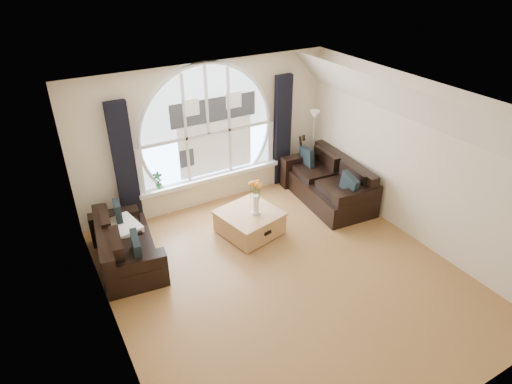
# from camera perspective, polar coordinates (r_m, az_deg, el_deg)

# --- Properties ---
(ground) EXTENTS (5.00, 5.50, 0.01)m
(ground) POSITION_cam_1_polar(r_m,az_deg,el_deg) (6.89, 3.78, -10.88)
(ground) COLOR brown
(ground) RESTS_ON ground
(ceiling) EXTENTS (5.00, 5.50, 0.01)m
(ceiling) POSITION_cam_1_polar(r_m,az_deg,el_deg) (5.52, 4.71, 10.87)
(ceiling) COLOR silver
(ceiling) RESTS_ON ground
(wall_back) EXTENTS (5.00, 0.01, 2.70)m
(wall_back) POSITION_cam_1_polar(r_m,az_deg,el_deg) (8.27, -6.41, 7.38)
(wall_back) COLOR beige
(wall_back) RESTS_ON ground
(wall_front) EXTENTS (5.00, 0.01, 2.70)m
(wall_front) POSITION_cam_1_polar(r_m,az_deg,el_deg) (4.58, 24.28, -16.75)
(wall_front) COLOR beige
(wall_front) RESTS_ON ground
(wall_left) EXTENTS (0.01, 5.50, 2.70)m
(wall_left) POSITION_cam_1_polar(r_m,az_deg,el_deg) (5.34, -19.05, -8.03)
(wall_left) COLOR beige
(wall_left) RESTS_ON ground
(wall_right) EXTENTS (0.01, 5.50, 2.70)m
(wall_right) POSITION_cam_1_polar(r_m,az_deg,el_deg) (7.63, 20.12, 3.66)
(wall_right) COLOR beige
(wall_right) RESTS_ON ground
(attic_slope) EXTENTS (0.92, 5.50, 0.72)m
(attic_slope) POSITION_cam_1_polar(r_m,az_deg,el_deg) (7.05, 19.88, 10.46)
(attic_slope) COLOR silver
(attic_slope) RESTS_ON ground
(arched_window) EXTENTS (2.60, 0.06, 2.15)m
(arched_window) POSITION_cam_1_polar(r_m,az_deg,el_deg) (8.14, -6.43, 9.10)
(arched_window) COLOR silver
(arched_window) RESTS_ON wall_back
(window_sill) EXTENTS (2.90, 0.22, 0.08)m
(window_sill) POSITION_cam_1_polar(r_m,az_deg,el_deg) (8.54, -5.82, 1.95)
(window_sill) COLOR white
(window_sill) RESTS_ON wall_back
(window_frame) EXTENTS (2.76, 0.08, 2.15)m
(window_frame) POSITION_cam_1_polar(r_m,az_deg,el_deg) (8.11, -6.34, 9.03)
(window_frame) COLOR white
(window_frame) RESTS_ON wall_back
(neighbor_house) EXTENTS (1.70, 0.02, 1.50)m
(neighbor_house) POSITION_cam_1_polar(r_m,az_deg,el_deg) (8.23, -5.38, 8.45)
(neighbor_house) COLOR silver
(neighbor_house) RESTS_ON wall_back
(curtain_left) EXTENTS (0.35, 0.12, 2.30)m
(curtain_left) POSITION_cam_1_polar(r_m,az_deg,el_deg) (7.81, -16.74, 3.24)
(curtain_left) COLOR black
(curtain_left) RESTS_ON ground
(curtain_right) EXTENTS (0.35, 0.12, 2.30)m
(curtain_right) POSITION_cam_1_polar(r_m,az_deg,el_deg) (8.94, 3.46, 7.91)
(curtain_right) COLOR black
(curtain_right) RESTS_ON ground
(sofa_left) EXTENTS (1.03, 1.73, 0.73)m
(sofa_left) POSITION_cam_1_polar(r_m,az_deg,el_deg) (7.19, -16.65, -6.24)
(sofa_left) COLOR black
(sofa_left) RESTS_ON ground
(sofa_right) EXTENTS (1.12, 1.99, 0.85)m
(sofa_right) POSITION_cam_1_polar(r_m,az_deg,el_deg) (8.64, 9.34, 1.22)
(sofa_right) COLOR black
(sofa_right) RESTS_ON ground
(coffee_chest) EXTENTS (1.13, 1.13, 0.47)m
(coffee_chest) POSITION_cam_1_polar(r_m,az_deg,el_deg) (7.66, -0.86, -3.88)
(coffee_chest) COLOR #B2824C
(coffee_chest) RESTS_ON ground
(throw_blanket) EXTENTS (0.67, 0.67, 0.10)m
(throw_blanket) POSITION_cam_1_polar(r_m,az_deg,el_deg) (7.36, -17.31, -4.46)
(throw_blanket) COLOR silver
(throw_blanket) RESTS_ON sofa_left
(vase_flowers) EXTENTS (0.24, 0.24, 0.70)m
(vase_flowers) POSITION_cam_1_polar(r_m,az_deg,el_deg) (7.33, -0.01, -0.21)
(vase_flowers) COLOR white
(vase_flowers) RESTS_ON coffee_chest
(floor_lamp) EXTENTS (0.24, 0.24, 1.60)m
(floor_lamp) POSITION_cam_1_polar(r_m,az_deg,el_deg) (9.10, 7.38, 5.72)
(floor_lamp) COLOR #B2B2B2
(floor_lamp) RESTS_ON ground
(guitar) EXTENTS (0.39, 0.29, 1.06)m
(guitar) POSITION_cam_1_polar(r_m,az_deg,el_deg) (9.33, 5.69, 4.62)
(guitar) COLOR olive
(guitar) RESTS_ON ground
(potted_plant) EXTENTS (0.21, 0.17, 0.33)m
(potted_plant) POSITION_cam_1_polar(r_m,az_deg,el_deg) (8.13, -12.68, 1.47)
(potted_plant) COLOR #1E6023
(potted_plant) RESTS_ON window_sill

